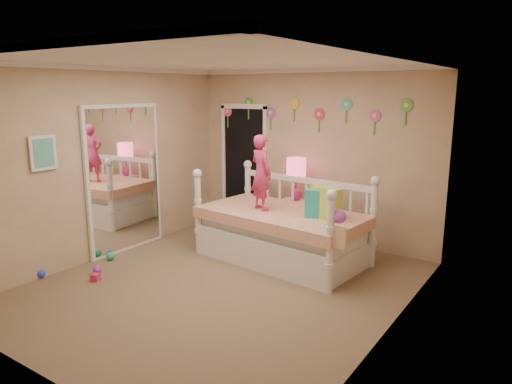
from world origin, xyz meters
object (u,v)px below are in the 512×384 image
Objects in this scene: child at (261,173)px; nightstand at (295,222)px; table_lamp at (296,172)px; daybed at (282,216)px.

nightstand is at bearing -73.99° from child.
daybed is at bearing -74.82° from table_lamp.
nightstand is at bearing 110.94° from daybed.
daybed is at bearing -140.00° from child.
nightstand is (-0.20, 0.72, -0.28)m from daybed.
child reaches higher than table_lamp.
table_lamp is (-0.20, 0.72, 0.48)m from daybed.
daybed is at bearing -84.03° from nightstand.
child is 1.19m from nightstand.
table_lamp is (0.00, 0.00, 0.76)m from nightstand.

